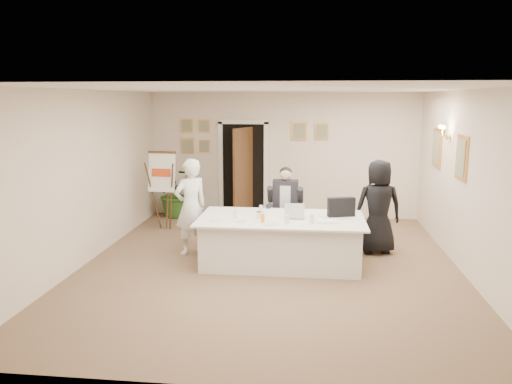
{
  "coord_description": "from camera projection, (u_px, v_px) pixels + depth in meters",
  "views": [
    {
      "loc": [
        0.64,
        -7.69,
        2.66
      ],
      "look_at": [
        -0.29,
        0.6,
        1.09
      ],
      "focal_mm": 35.0,
      "sensor_mm": 36.0,
      "label": 1
    }
  ],
  "objects": [
    {
      "name": "paper_stack",
      "position": [
        328.0,
        221.0,
        7.71
      ],
      "size": [
        0.33,
        0.24,
        0.03
      ],
      "primitive_type": "cube",
      "rotation": [
        0.0,
        0.0,
        0.04
      ],
      "color": "white",
      "rests_on": "conference_table"
    },
    {
      "name": "glass_b",
      "position": [
        287.0,
        219.0,
        7.6
      ],
      "size": [
        0.06,
        0.06,
        0.14
      ],
      "primitive_type": "cylinder",
      "rotation": [
        0.0,
        0.0,
        0.0
      ],
      "color": "silver",
      "rests_on": "conference_table"
    },
    {
      "name": "laptop_bag",
      "position": [
        341.0,
        207.0,
        8.08
      ],
      "size": [
        0.46,
        0.24,
        0.31
      ],
      "primitive_type": "cube",
      "rotation": [
        0.0,
        0.0,
        0.29
      ],
      "color": "black",
      "rests_on": "conference_table"
    },
    {
      "name": "glass_a",
      "position": [
        235.0,
        214.0,
        7.93
      ],
      "size": [
        0.07,
        0.07,
        0.14
      ],
      "primitive_type": "cylinder",
      "rotation": [
        0.0,
        0.0,
        -0.17
      ],
      "color": "silver",
      "rests_on": "conference_table"
    },
    {
      "name": "wall_back",
      "position": [
        283.0,
        155.0,
        11.23
      ],
      "size": [
        6.0,
        0.1,
        2.8
      ],
      "primitive_type": "cube",
      "color": "#F5E5CF",
      "rests_on": "floor"
    },
    {
      "name": "seated_man",
      "position": [
        285.0,
        206.0,
        9.08
      ],
      "size": [
        0.66,
        0.7,
        1.47
      ],
      "primitive_type": null,
      "rotation": [
        0.0,
        0.0,
        0.06
      ],
      "color": "black",
      "rests_on": "floor"
    },
    {
      "name": "laptop",
      "position": [
        295.0,
        209.0,
        7.99
      ],
      "size": [
        0.31,
        0.34,
        0.28
      ],
      "primitive_type": null,
      "rotation": [
        0.0,
        0.0,
        -0.0
      ],
      "color": "#B7BABC",
      "rests_on": "conference_table"
    },
    {
      "name": "plate_mid",
      "position": [
        241.0,
        221.0,
        7.74
      ],
      "size": [
        0.26,
        0.26,
        0.01
      ],
      "primitive_type": "cylinder",
      "rotation": [
        0.0,
        0.0,
        0.26
      ],
      "color": "white",
      "rests_on": "conference_table"
    },
    {
      "name": "wall_sconce",
      "position": [
        445.0,
        132.0,
        8.54
      ],
      "size": [
        0.2,
        0.3,
        0.24
      ],
      "primitive_type": null,
      "color": "gold",
      "rests_on": "wall_right"
    },
    {
      "name": "glass_d",
      "position": [
        261.0,
        209.0,
        8.29
      ],
      "size": [
        0.08,
        0.08,
        0.14
      ],
      "primitive_type": "cylinder",
      "rotation": [
        0.0,
        0.0,
        0.16
      ],
      "color": "silver",
      "rests_on": "conference_table"
    },
    {
      "name": "doorway",
      "position": [
        243.0,
        172.0,
        11.22
      ],
      "size": [
        1.14,
        0.86,
        2.2
      ],
      "color": "black",
      "rests_on": "floor"
    },
    {
      "name": "pictures_right_wall",
      "position": [
        448.0,
        152.0,
        8.59
      ],
      "size": [
        0.06,
        2.2,
        0.8
      ],
      "primitive_type": null,
      "color": "#D9984A",
      "rests_on": "wall_right"
    },
    {
      "name": "wall_front",
      "position": [
        237.0,
        244.0,
        4.39
      ],
      "size": [
        6.0,
        0.1,
        2.8
      ],
      "primitive_type": "cube",
      "color": "#F5E5CF",
      "rests_on": "floor"
    },
    {
      "name": "steel_jug",
      "position": [
        259.0,
        215.0,
        7.95
      ],
      "size": [
        0.1,
        0.1,
        0.11
      ],
      "primitive_type": "cylinder",
      "rotation": [
        0.0,
        0.0,
        -0.24
      ],
      "color": "silver",
      "rests_on": "conference_table"
    },
    {
      "name": "plate_near",
      "position": [
        271.0,
        224.0,
        7.58
      ],
      "size": [
        0.3,
        0.3,
        0.01
      ],
      "primitive_type": "cylinder",
      "rotation": [
        0.0,
        0.0,
        -0.33
      ],
      "color": "white",
      "rests_on": "conference_table"
    },
    {
      "name": "ceiling",
      "position": [
        271.0,
        89.0,
        7.55
      ],
      "size": [
        6.0,
        7.0,
        0.02
      ],
      "primitive_type": "cube",
      "color": "white",
      "rests_on": "wall_back"
    },
    {
      "name": "plate_left",
      "position": [
        217.0,
        220.0,
        7.8
      ],
      "size": [
        0.25,
        0.25,
        0.01
      ],
      "primitive_type": "cylinder",
      "rotation": [
        0.0,
        0.0,
        0.2
      ],
      "color": "white",
      "rests_on": "conference_table"
    },
    {
      "name": "wall_left",
      "position": [
        87.0,
        177.0,
        8.14
      ],
      "size": [
        0.1,
        7.0,
        2.8
      ],
      "primitive_type": "cube",
      "color": "#F5E5CF",
      "rests_on": "floor"
    },
    {
      "name": "standing_woman",
      "position": [
        378.0,
        207.0,
        8.6
      ],
      "size": [
        0.86,
        0.62,
        1.64
      ],
      "primitive_type": "imported",
      "rotation": [
        0.0,
        0.0,
        3.27
      ],
      "color": "black",
      "rests_on": "floor"
    },
    {
      "name": "glass_c",
      "position": [
        312.0,
        219.0,
        7.62
      ],
      "size": [
        0.07,
        0.07,
        0.14
      ],
      "primitive_type": "cylinder",
      "rotation": [
        0.0,
        0.0,
        -0.16
      ],
      "color": "silver",
      "rests_on": "conference_table"
    },
    {
      "name": "wall_right",
      "position": [
        469.0,
        184.0,
        7.48
      ],
      "size": [
        0.1,
        7.0,
        2.8
      ],
      "primitive_type": "cube",
      "color": "#F5E5CF",
      "rests_on": "floor"
    },
    {
      "name": "flip_chart",
      "position": [
        164.0,
        194.0,
        10.17
      ],
      "size": [
        0.56,
        0.37,
        1.59
      ],
      "color": "#331F10",
      "rests_on": "floor"
    },
    {
      "name": "standing_man",
      "position": [
        191.0,
        207.0,
        8.56
      ],
      "size": [
        0.72,
        0.7,
        1.66
      ],
      "primitive_type": "imported",
      "rotation": [
        0.0,
        0.0,
        3.87
      ],
      "color": "white",
      "rests_on": "floor"
    },
    {
      "name": "potted_palm",
      "position": [
        176.0,
        192.0,
        11.36
      ],
      "size": [
        1.32,
        1.3,
        1.11
      ],
      "primitive_type": "imported",
      "rotation": [
        0.0,
        0.0,
        0.68
      ],
      "color": "#29531B",
      "rests_on": "floor"
    },
    {
      "name": "floor",
      "position": [
        270.0,
        265.0,
        8.07
      ],
      "size": [
        7.0,
        7.0,
        0.0
      ],
      "primitive_type": "plane",
      "color": "brown",
      "rests_on": "ground"
    },
    {
      "name": "conference_table",
      "position": [
        281.0,
        241.0,
        8.08
      ],
      "size": [
        2.66,
        1.42,
        0.78
      ],
      "color": "silver",
      "rests_on": "floor"
    },
    {
      "name": "pictures_back_wall",
      "position": [
        248.0,
        135.0,
        11.21
      ],
      "size": [
        3.4,
        0.06,
        0.8
      ],
      "primitive_type": null,
      "color": "#D9984A",
      "rests_on": "wall_back"
    },
    {
      "name": "oj_glass",
      "position": [
        263.0,
        218.0,
        7.7
      ],
      "size": [
        0.07,
        0.07,
        0.13
      ],
      "primitive_type": "cylinder",
      "rotation": [
        0.0,
        0.0,
        0.13
      ],
      "color": "orange",
      "rests_on": "conference_table"
    }
  ]
}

